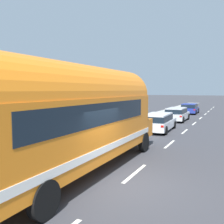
% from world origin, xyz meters
% --- Properties ---
extents(ground_plane, '(300.00, 300.00, 0.00)m').
position_xyz_m(ground_plane, '(0.00, 0.00, 0.00)').
color(ground_plane, '#38383D').
extents(lane_markings, '(4.05, 80.00, 0.01)m').
position_xyz_m(lane_markings, '(-2.76, 12.75, 0.00)').
color(lane_markings, silver).
rests_on(lane_markings, ground).
extents(sidewalk_slab, '(2.44, 90.00, 0.15)m').
position_xyz_m(sidewalk_slab, '(-5.14, 10.00, 0.07)').
color(sidewalk_slab, '#9E9B93').
rests_on(sidewalk_slab, ground).
extents(painted_bus, '(2.62, 12.25, 4.12)m').
position_xyz_m(painted_bus, '(-1.96, -0.08, 2.30)').
color(painted_bus, orange).
rests_on(painted_bus, ground).
extents(car_lead, '(2.05, 4.87, 1.37)m').
position_xyz_m(car_lead, '(-1.86, 11.51, 0.79)').
color(car_lead, white).
rests_on(car_lead, ground).
extents(car_second, '(1.89, 4.57, 1.37)m').
position_xyz_m(car_second, '(-1.88, 18.69, 0.79)').
color(car_second, silver).
rests_on(car_second, ground).
extents(car_third, '(2.04, 4.36, 1.37)m').
position_xyz_m(car_third, '(-1.94, 27.55, 0.78)').
color(car_third, navy).
rests_on(car_third, ground).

